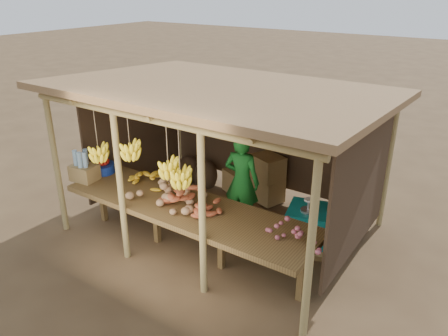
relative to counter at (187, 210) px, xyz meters
The scene contains 13 objects.
ground 1.20m from the counter, 90.00° to the left, with size 60.00×60.00×0.00m, color brown.
stall_structure 1.50m from the counter, 93.01° to the left, with size 4.70×3.50×2.43m.
counter is the anchor object (origin of this frame).
potato_heap 0.36m from the counter, behind, with size 1.15×0.69×0.37m, color tan, non-canonical shape.
sweet_potato_heap 0.26m from the counter, 17.44° to the right, with size 0.93×0.56×0.36m, color #B6532F, non-canonical shape.
onion_heap 1.67m from the counter, ahead, with size 0.73×0.44×0.35m, color #B65864, non-canonical shape.
banana_pile 1.04m from the counter, 163.26° to the left, with size 0.60×0.36×0.35m, color yellow, non-canonical shape.
tomato_basin 1.91m from the counter, behind, with size 0.41×0.41×0.21m.
bottle_box 1.93m from the counter, behind, with size 0.43×0.36×0.50m.
vendor 1.15m from the counter, 78.90° to the left, with size 0.59×0.39×1.61m, color #186E23.
tarp_crate 1.88m from the counter, 37.94° to the left, with size 0.87×0.80×0.88m.
carton_stack 2.18m from the counter, 91.81° to the left, with size 1.25×0.60×0.86m.
burlap_sacks 2.52m from the counter, 124.27° to the left, with size 0.90×0.47×0.63m.
Camera 1 is at (3.50, -5.17, 3.71)m, focal length 35.00 mm.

